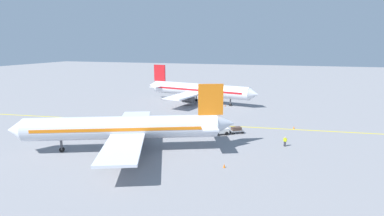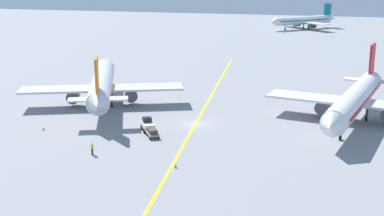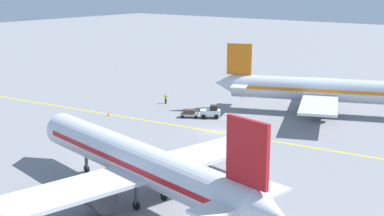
# 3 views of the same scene
# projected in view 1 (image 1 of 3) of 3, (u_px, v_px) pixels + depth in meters

# --- Properties ---
(ground_plane) EXTENTS (400.00, 400.00, 0.00)m
(ground_plane) POSITION_uv_depth(u_px,v_px,m) (201.00, 125.00, 63.51)
(ground_plane) COLOR gray
(apron_yellow_centreline) EXTENTS (12.62, 119.42, 0.01)m
(apron_yellow_centreline) POSITION_uv_depth(u_px,v_px,m) (201.00, 125.00, 63.51)
(apron_yellow_centreline) COLOR yellow
(apron_yellow_centreline) RESTS_ON ground
(airplane_at_gate) EXTENTS (27.91, 34.04, 10.60)m
(airplane_at_gate) POSITION_uv_depth(u_px,v_px,m) (125.00, 128.00, 47.30)
(airplane_at_gate) COLOR silver
(airplane_at_gate) RESTS_ON ground
(airplane_adjacent_stand) EXTENTS (28.47, 35.32, 10.60)m
(airplane_adjacent_stand) POSITION_uv_depth(u_px,v_px,m) (198.00, 90.00, 87.06)
(airplane_adjacent_stand) COLOR silver
(airplane_adjacent_stand) RESTS_ON ground
(baggage_tug_white) EXTENTS (2.89, 3.34, 2.11)m
(baggage_tug_white) POSITION_uv_depth(u_px,v_px,m) (220.00, 130.00, 56.31)
(baggage_tug_white) COLOR white
(baggage_tug_white) RESTS_ON ground
(baggage_cart_trailing) EXTENTS (2.56, 2.95, 1.24)m
(baggage_cart_trailing) POSITION_uv_depth(u_px,v_px,m) (236.00, 129.00, 57.15)
(baggage_cart_trailing) COLOR gray
(baggage_cart_trailing) RESTS_ON ground
(ground_crew_worker) EXTENTS (0.22, 0.58, 1.68)m
(ground_crew_worker) POSITION_uv_depth(u_px,v_px,m) (285.00, 141.00, 49.77)
(ground_crew_worker) COLOR #23232D
(ground_crew_worker) RESTS_ON ground
(traffic_cone_near_nose) EXTENTS (0.32, 0.32, 0.55)m
(traffic_cone_near_nose) POSITION_uv_depth(u_px,v_px,m) (294.00, 127.00, 60.39)
(traffic_cone_near_nose) COLOR orange
(traffic_cone_near_nose) RESTS_ON ground
(traffic_cone_mid_apron) EXTENTS (0.32, 0.32, 0.55)m
(traffic_cone_mid_apron) POSITION_uv_depth(u_px,v_px,m) (225.00, 105.00, 82.28)
(traffic_cone_mid_apron) COLOR orange
(traffic_cone_mid_apron) RESTS_ON ground
(traffic_cone_by_wingtip) EXTENTS (0.32, 0.32, 0.55)m
(traffic_cone_by_wingtip) POSITION_uv_depth(u_px,v_px,m) (224.00, 166.00, 41.24)
(traffic_cone_by_wingtip) COLOR orange
(traffic_cone_by_wingtip) RESTS_ON ground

